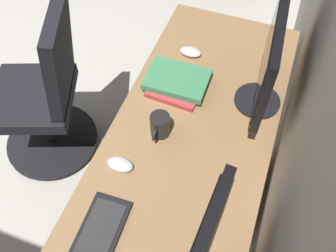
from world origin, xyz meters
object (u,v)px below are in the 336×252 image
drawer_pedestal (187,192)px  mouse_spare (120,164)px  mouse_main (191,52)px  monitor_secondary (270,58)px  coffee_mug (160,125)px  office_chair (47,98)px  book_stack_near (178,82)px

drawer_pedestal → mouse_spare: mouse_spare is taller
mouse_main → drawer_pedestal: bearing=18.5°
monitor_secondary → coffee_mug: (0.30, -0.34, -0.21)m
coffee_mug → office_chair: (-0.18, -0.72, -0.33)m
book_stack_near → drawer_pedestal: bearing=28.5°
mouse_spare → office_chair: office_chair is taller
book_stack_near → coffee_mug: 0.27m
mouse_spare → monitor_secondary: bearing=139.6°
drawer_pedestal → office_chair: (-0.22, -0.87, 0.11)m
monitor_secondary → coffee_mug: bearing=-48.3°
drawer_pedestal → office_chair: office_chair is taller
mouse_main → coffee_mug: bearing=2.9°
drawer_pedestal → book_stack_near: bearing=-151.5°
coffee_mug → mouse_spare: bearing=-23.8°
monitor_secondary → mouse_spare: size_ratio=4.91×
drawer_pedestal → book_stack_near: size_ratio=2.52×
mouse_main → book_stack_near: (0.21, 0.01, 0.01)m
monitor_secondary → office_chair: (0.12, -1.06, -0.53)m
office_chair → mouse_main: bearing=113.4°
mouse_main → office_chair: bearing=-66.6°
coffee_mug → book_stack_near: bearing=-176.3°
book_stack_near → coffee_mug: coffee_mug is taller
monitor_secondary → book_stack_near: size_ratio=1.85×
office_chair → drawer_pedestal: bearing=76.1°
mouse_spare → book_stack_near: size_ratio=0.38×
drawer_pedestal → monitor_secondary: bearing=151.0°
drawer_pedestal → mouse_main: (-0.52, -0.17, 0.40)m
monitor_secondary → mouse_spare: bearing=-40.4°
book_stack_near → coffee_mug: size_ratio=2.29×
mouse_spare → mouse_main: bearing=174.6°
drawer_pedestal → book_stack_near: (-0.31, -0.17, 0.41)m
monitor_secondary → coffee_mug: 0.50m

